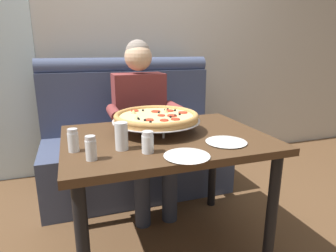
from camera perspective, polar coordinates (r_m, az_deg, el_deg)
ground_plane at (r=1.98m, az=-0.43°, el=-22.50°), size 16.00×16.00×0.00m
back_wall_with_window at (r=2.99m, az=-9.81°, el=18.65°), size 6.00×0.12×2.80m
booth_bench at (r=2.56m, az=-6.74°, el=-3.39°), size 1.53×0.78×1.13m
dining_table at (r=1.67m, az=-0.47°, el=-5.05°), size 1.14×0.84×0.73m
diner_main at (r=2.23m, az=-5.14°, el=2.16°), size 0.54×0.64×1.27m
pizza at (r=1.70m, az=-2.34°, el=1.77°), size 0.52×0.52×0.12m
shaker_pepper_flakes at (r=1.45m, az=-18.31°, el=-3.02°), size 0.05×0.05×0.11m
shaker_oregano at (r=1.37m, az=-4.05°, el=-3.54°), size 0.06×0.06×0.11m
shaker_parmesan at (r=1.32m, az=-15.05°, el=-4.59°), size 0.05×0.05×0.11m
plate_near_left at (r=1.55m, az=11.49°, el=-2.90°), size 0.22×0.22×0.02m
plate_near_right at (r=1.33m, az=3.77°, el=-5.70°), size 0.22×0.22×0.02m
drinking_glass at (r=1.42m, az=-9.22°, el=-2.35°), size 0.06×0.06×0.14m
patio_chair at (r=3.78m, az=-27.87°, el=2.97°), size 0.40×0.40×0.86m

